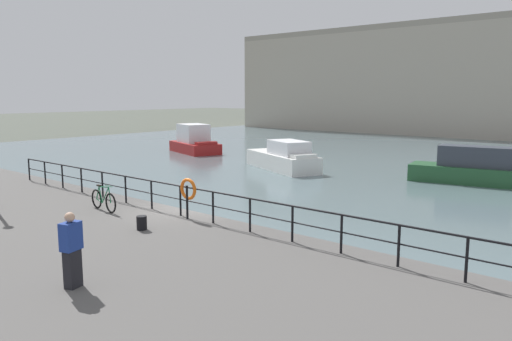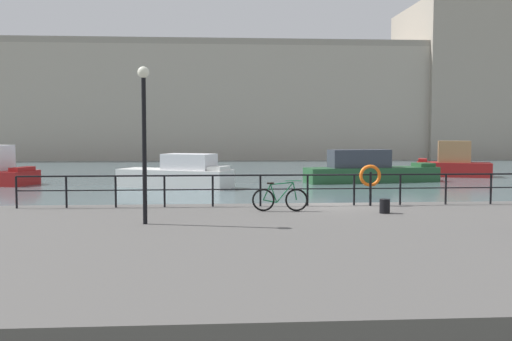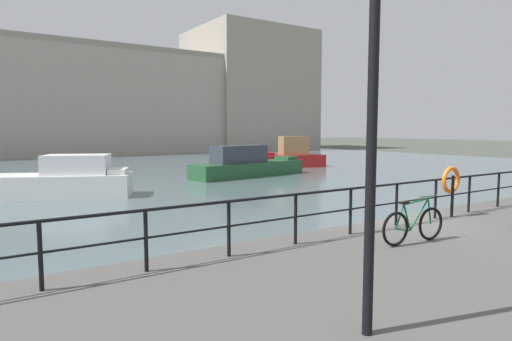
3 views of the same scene
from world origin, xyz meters
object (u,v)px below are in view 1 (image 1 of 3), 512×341
(standing_person, at_px, (72,249))
(moored_small_launch, at_px, (194,142))
(mooring_bollard, at_px, (142,223))
(moored_green_narrowboat, at_px, (489,171))
(moored_cabin_cruiser, at_px, (284,158))
(life_ring_stand, at_px, (188,190))
(parked_bicycle, at_px, (103,200))

(standing_person, bearing_deg, moored_small_launch, 116.15)
(mooring_bollard, relative_size, standing_person, 0.26)
(moored_small_launch, distance_m, standing_person, 32.12)
(moored_green_narrowboat, relative_size, standing_person, 5.28)
(moored_green_narrowboat, bearing_deg, moored_cabin_cruiser, -176.41)
(moored_green_narrowboat, height_order, life_ring_stand, life_ring_stand)
(standing_person, bearing_deg, moored_green_narrowboat, 68.49)
(parked_bicycle, relative_size, standing_person, 1.05)
(parked_bicycle, bearing_deg, moored_cabin_cruiser, 109.19)
(moored_green_narrowboat, height_order, parked_bicycle, moored_green_narrowboat)
(parked_bicycle, relative_size, life_ring_stand, 1.27)
(standing_person, bearing_deg, moored_cabin_cruiser, 99.17)
(life_ring_stand, bearing_deg, moored_green_narrowboat, 75.20)
(moored_cabin_cruiser, xyz_separation_m, life_ring_stand, (7.34, -15.02, 0.97))
(moored_green_narrowboat, bearing_deg, moored_small_launch, 170.39)
(moored_small_launch, distance_m, mooring_bollard, 27.46)
(parked_bicycle, distance_m, standing_person, 7.45)
(mooring_bollard, height_order, standing_person, standing_person)
(life_ring_stand, distance_m, standing_person, 6.34)
(moored_cabin_cruiser, bearing_deg, standing_person, -39.96)
(moored_small_launch, bearing_deg, mooring_bollard, -27.50)
(mooring_bollard, xyz_separation_m, life_ring_stand, (0.05, 1.91, 0.75))
(moored_small_launch, xyz_separation_m, parked_bicycle, (15.88, -19.07, 0.21))
(moored_cabin_cruiser, height_order, life_ring_stand, life_ring_stand)
(moored_cabin_cruiser, relative_size, life_ring_stand, 4.99)
(moored_cabin_cruiser, distance_m, parked_bicycle, 16.76)
(parked_bicycle, bearing_deg, moored_green_narrowboat, 72.36)
(moored_cabin_cruiser, xyz_separation_m, mooring_bollard, (7.30, -16.93, 0.21))
(moored_green_narrowboat, relative_size, moored_cabin_cruiser, 1.28)
(moored_small_launch, height_order, parked_bicycle, moored_small_launch)
(moored_cabin_cruiser, xyz_separation_m, parked_bicycle, (4.11, -16.24, 0.38))
(moored_cabin_cruiser, bearing_deg, mooring_bollard, -42.33)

